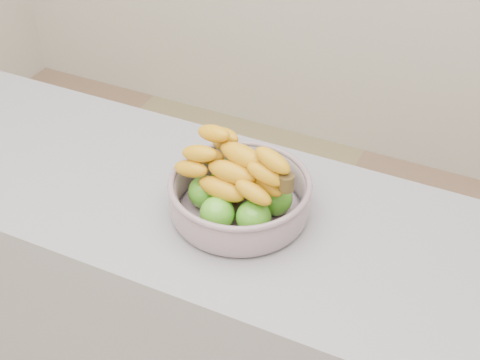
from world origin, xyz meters
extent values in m
cube|color=gray|center=(0.00, 0.35, 0.45)|extent=(2.00, 0.60, 0.90)
cylinder|color=#A9B9CB|center=(0.09, 0.35, 0.91)|extent=(0.29, 0.29, 0.01)
torus|color=#A9B9CB|center=(0.09, 0.35, 0.99)|extent=(0.34, 0.34, 0.02)
sphere|color=#389519|center=(0.07, 0.27, 0.95)|extent=(0.08, 0.08, 0.08)
sphere|color=#389519|center=(0.15, 0.30, 0.95)|extent=(0.08, 0.08, 0.08)
sphere|color=#389519|center=(0.17, 0.38, 0.95)|extent=(0.08, 0.08, 0.08)
sphere|color=#389519|center=(0.11, 0.43, 0.95)|extent=(0.08, 0.08, 0.08)
sphere|color=#389519|center=(0.03, 0.41, 0.95)|extent=(0.08, 0.08, 0.08)
sphere|color=#389519|center=(0.01, 0.33, 0.95)|extent=(0.08, 0.08, 0.08)
ellipsoid|color=#F3A714|center=(0.07, 0.30, 1.00)|extent=(0.22, 0.07, 0.05)
ellipsoid|color=#F3A714|center=(0.08, 0.35, 1.00)|extent=(0.22, 0.10, 0.05)
ellipsoid|color=#F3A714|center=(0.09, 0.41, 1.00)|extent=(0.22, 0.12, 0.05)
ellipsoid|color=#F3A714|center=(0.08, 0.32, 1.04)|extent=(0.21, 0.06, 0.05)
ellipsoid|color=#F3A714|center=(0.10, 0.38, 1.04)|extent=(0.21, 0.13, 0.05)
ellipsoid|color=#F3A714|center=(0.10, 0.35, 1.07)|extent=(0.22, 0.10, 0.05)
cylinder|color=#443415|center=(0.22, 0.32, 1.06)|extent=(0.03, 0.03, 0.04)
camera|label=1|loc=(0.61, -0.75, 1.95)|focal=50.00mm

